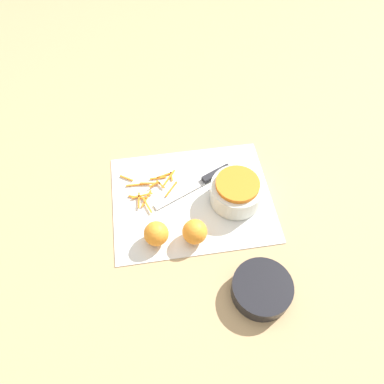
{
  "coord_description": "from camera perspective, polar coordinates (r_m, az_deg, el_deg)",
  "views": [
    {
      "loc": [
        0.09,
        0.61,
        0.92
      ],
      "look_at": [
        0.0,
        0.0,
        0.04
      ],
      "focal_mm": 35.0,
      "sensor_mm": 36.0,
      "label": 1
    }
  ],
  "objects": [
    {
      "name": "bowl_speckled",
      "position": [
        1.08,
        6.79,
        0.14
      ],
      "size": [
        0.15,
        0.15,
        0.08
      ],
      "color": "silver",
      "rests_on": "cutting_board"
    },
    {
      "name": "orange_left",
      "position": [
        1.01,
        0.43,
        -6.07
      ],
      "size": [
        0.07,
        0.07,
        0.07
      ],
      "color": "orange",
      "rests_on": "cutting_board"
    },
    {
      "name": "peel_pile",
      "position": [
        1.13,
        -6.22,
        0.66
      ],
      "size": [
        0.17,
        0.15,
        0.01
      ],
      "color": "orange",
      "rests_on": "cutting_board"
    },
    {
      "name": "cutting_board",
      "position": [
        1.11,
        -0.0,
        -0.98
      ],
      "size": [
        0.47,
        0.37,
        0.01
      ],
      "color": "silver",
      "rests_on": "ground_plane"
    },
    {
      "name": "knife",
      "position": [
        1.14,
        2.26,
        1.99
      ],
      "size": [
        0.25,
        0.13,
        0.02
      ],
      "rotation": [
        0.0,
        0.0,
        0.43
      ],
      "color": "#232328",
      "rests_on": "cutting_board"
    },
    {
      "name": "bowl_dark",
      "position": [
        0.97,
        10.57,
        -14.32
      ],
      "size": [
        0.15,
        0.15,
        0.05
      ],
      "color": "black",
      "rests_on": "ground_plane"
    },
    {
      "name": "ground_plane",
      "position": [
        1.11,
        -0.0,
        -1.06
      ],
      "size": [
        4.0,
        4.0,
        0.0
      ],
      "primitive_type": "plane",
      "color": "tan"
    },
    {
      "name": "orange_right",
      "position": [
        1.01,
        -5.47,
        -6.33
      ],
      "size": [
        0.07,
        0.07,
        0.07
      ],
      "color": "orange",
      "rests_on": "cutting_board"
    }
  ]
}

